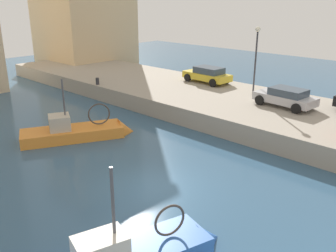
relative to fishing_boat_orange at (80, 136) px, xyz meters
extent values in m
plane|color=#335675|center=(-1.25, -7.56, -0.11)|extent=(80.00, 80.00, 0.00)
cube|color=#9E9384|center=(10.25, -7.56, 0.49)|extent=(9.00, 56.00, 1.20)
cube|color=orange|center=(-0.36, 0.18, -0.11)|extent=(6.04, 4.29, 1.30)
cone|color=orange|center=(2.55, -1.28, -0.11)|extent=(1.57, 1.92, 1.70)
cube|color=#B2A893|center=(-0.36, 0.18, 0.48)|extent=(5.77, 4.05, 0.08)
cube|color=#B7AD99|center=(-0.97, 0.48, 0.96)|extent=(1.59, 1.62, 0.89)
cylinder|color=#4C4C51|center=(-0.65, 0.33, 1.99)|extent=(0.10, 0.10, 3.03)
torus|color=#3F3833|center=(1.09, -0.55, 1.24)|extent=(1.21, 0.66, 1.32)
sphere|color=white|center=(-1.46, 1.89, 0.09)|extent=(0.32, 0.32, 0.32)
cone|color=#2D60B7|center=(-2.56, -11.60, -0.11)|extent=(1.28, 1.68, 1.49)
cube|color=beige|center=(-6.24, -10.55, 1.01)|extent=(1.72, 1.36, 0.84)
cylinder|color=#4C4C51|center=(-5.80, -10.67, 2.04)|extent=(0.10, 0.10, 2.97)
torus|color=#3F3833|center=(-4.02, -11.18, 1.21)|extent=(1.08, 0.38, 1.10)
cube|color=gold|center=(12.79, 0.50, 1.63)|extent=(1.90, 4.17, 0.53)
cube|color=#384756|center=(12.78, 0.29, 2.15)|extent=(1.60, 2.36, 0.50)
cylinder|color=black|center=(12.03, 1.93, 1.41)|extent=(0.26, 0.65, 0.64)
cylinder|color=black|center=(13.70, 1.83, 1.41)|extent=(0.26, 0.65, 0.64)
cylinder|color=black|center=(11.88, -0.84, 1.41)|extent=(0.26, 0.65, 0.64)
cylinder|color=black|center=(13.55, -0.93, 1.41)|extent=(0.26, 0.65, 0.64)
cube|color=#B7B7BC|center=(10.66, -7.53, 1.62)|extent=(1.95, 4.00, 0.52)
cube|color=#384756|center=(10.65, -7.73, 2.10)|extent=(1.62, 2.28, 0.45)
cylinder|color=black|center=(9.93, -6.15, 1.41)|extent=(0.27, 0.65, 0.64)
cylinder|color=black|center=(11.59, -6.28, 1.41)|extent=(0.27, 0.65, 0.64)
cylinder|color=black|center=(9.73, -8.79, 1.41)|extent=(0.27, 0.65, 0.64)
cylinder|color=black|center=(11.39, -8.92, 1.41)|extent=(0.27, 0.65, 0.64)
cylinder|color=#2D2D33|center=(6.10, 6.44, 1.37)|extent=(0.28, 0.28, 0.55)
cylinder|color=#38383D|center=(11.75, -4.54, 3.34)|extent=(0.12, 0.12, 4.50)
sphere|color=#F2EACC|center=(11.75, -4.54, 5.74)|extent=(0.36, 0.36, 0.36)
camera|label=1|loc=(-11.34, -18.10, 7.92)|focal=39.77mm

